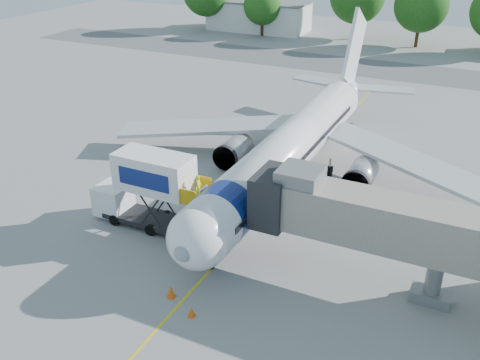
% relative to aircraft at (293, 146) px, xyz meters
% --- Properties ---
extents(ground, '(160.00, 160.00, 0.00)m').
position_rel_aircraft_xyz_m(ground, '(0.00, -4.12, -2.95)').
color(ground, gray).
rests_on(ground, ground).
extents(guidance_line, '(0.15, 70.00, 0.01)m').
position_rel_aircraft_xyz_m(guidance_line, '(0.00, -4.12, -2.94)').
color(guidance_line, yellow).
rests_on(guidance_line, ground).
extents(taxiway_strip, '(120.00, 10.00, 0.01)m').
position_rel_aircraft_xyz_m(taxiway_strip, '(0.00, 37.88, -2.94)').
color(taxiway_strip, '#59595B').
rests_on(taxiway_strip, ground).
extents(aircraft, '(34.17, 37.73, 11.35)m').
position_rel_aircraft_xyz_m(aircraft, '(0.00, 0.00, 0.00)').
color(aircraft, white).
rests_on(aircraft, ground).
extents(jet_bridge, '(13.90, 3.20, 6.60)m').
position_rel_aircraft_xyz_m(jet_bridge, '(7.99, -11.12, 1.39)').
color(jet_bridge, gray).
rests_on(jet_bridge, ground).
extents(catering_hiloader, '(8.50, 2.44, 5.50)m').
position_rel_aircraft_xyz_m(catering_hiloader, '(-6.27, -11.12, -0.19)').
color(catering_hiloader, black).
rests_on(catering_hiloader, ground).
extents(safety_cone_a, '(0.40, 0.40, 0.64)m').
position_rel_aircraft_xyz_m(safety_cone_a, '(1.12, -18.00, -2.64)').
color(safety_cone_a, '#E8570C').
rests_on(safety_cone_a, ground).
extents(safety_cone_b, '(0.47, 0.47, 0.75)m').
position_rel_aircraft_xyz_m(safety_cone_b, '(-0.74, -17.11, -2.59)').
color(safety_cone_b, '#E8570C').
rests_on(safety_cone_b, ground).
extents(outbuilding_left, '(18.40, 8.40, 5.30)m').
position_rel_aircraft_xyz_m(outbuilding_left, '(-28.00, 55.88, -0.29)').
color(outbuilding_left, silver).
rests_on(outbuilding_left, ground).
extents(tree_b, '(6.62, 6.62, 8.44)m').
position_rel_aircraft_xyz_m(tree_b, '(-25.51, 51.85, 2.17)').
color(tree_b, '#382314').
rests_on(tree_b, ground).
extents(tree_d, '(8.49, 8.49, 10.83)m').
position_rel_aircraft_xyz_m(tree_d, '(0.82, 54.28, 3.63)').
color(tree_d, '#382314').
rests_on(tree_d, ground).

